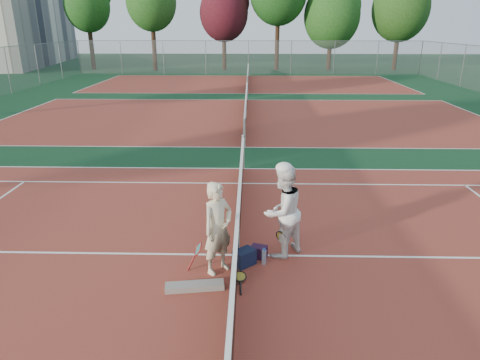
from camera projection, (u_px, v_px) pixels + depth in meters
name	position (u px, v px, depth m)	size (l,w,h in m)	color
ground	(238.00, 255.00, 8.53)	(130.00, 130.00, 0.00)	#0D3119
court_main	(238.00, 255.00, 8.52)	(23.77, 10.97, 0.01)	maroon
court_far_a	(246.00, 118.00, 21.22)	(23.77, 10.97, 0.01)	maroon
court_far_b	(248.00, 83.00, 33.91)	(23.77, 10.97, 0.01)	maroon
net_main	(238.00, 232.00, 8.35)	(0.10, 10.98, 1.02)	black
net_far_a	(246.00, 108.00, 21.04)	(0.10, 10.98, 1.02)	black
net_far_b	(248.00, 77.00, 33.73)	(0.10, 10.98, 1.02)	black
fence_back	(248.00, 58.00, 39.98)	(32.00, 0.06, 3.00)	slate
player_a	(218.00, 228.00, 7.70)	(0.64, 0.42, 1.75)	beige
player_b	(283.00, 211.00, 8.26)	(0.90, 0.70, 1.86)	white
racket_red	(198.00, 256.00, 7.95)	(0.29, 0.27, 0.55)	maroon
racket_black_held	(281.00, 244.00, 8.35)	(0.23, 0.27, 0.58)	black
racket_spare	(240.00, 278.00, 7.67)	(0.60, 0.27, 0.11)	black
sports_bag_navy	(244.00, 257.00, 8.14)	(0.40, 0.27, 0.31)	black
sports_bag_purple	(259.00, 252.00, 8.40)	(0.31, 0.21, 0.25)	#29102C
net_cover_canvas	(195.00, 286.00, 7.42)	(1.02, 0.24, 0.11)	slate
water_bottle	(264.00, 257.00, 8.15)	(0.09, 0.09, 0.30)	silver
tree_back_0	(87.00, 6.00, 42.47)	(4.46, 4.46, 8.75)	#382314
tree_back_1	(151.00, 2.00, 41.35)	(4.84, 4.84, 9.29)	#382314
tree_back_maroon	(224.00, 13.00, 42.50)	(4.82, 4.82, 8.28)	#382314
tree_back_4	(332.00, 16.00, 42.28)	(5.53, 5.53, 8.41)	#382314
tree_back_5	(401.00, 9.00, 42.00)	(5.55, 5.55, 9.09)	#382314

